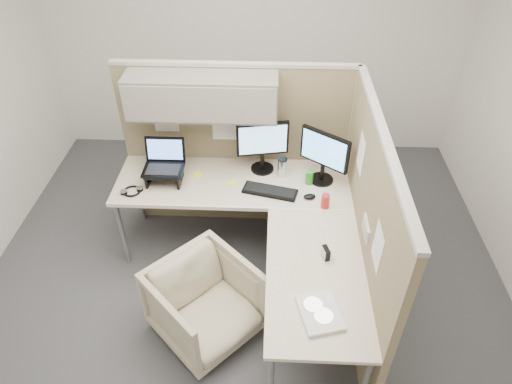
{
  "coord_description": "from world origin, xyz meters",
  "views": [
    {
      "loc": [
        0.22,
        -2.51,
        3.1
      ],
      "look_at": [
        0.1,
        0.25,
        0.85
      ],
      "focal_mm": 32.0,
      "sensor_mm": 36.0,
      "label": 1
    }
  ],
  "objects_px": {
    "desk": "(258,218)",
    "monitor_left": "(263,143)",
    "office_chair": "(205,301)",
    "keyboard": "(270,191)"
  },
  "relations": [
    {
      "from": "desk",
      "to": "monitor_left",
      "type": "height_order",
      "value": "monitor_left"
    },
    {
      "from": "desk",
      "to": "monitor_left",
      "type": "bearing_deg",
      "value": 88.98
    },
    {
      "from": "monitor_left",
      "to": "keyboard",
      "type": "relative_size",
      "value": 1.05
    },
    {
      "from": "monitor_left",
      "to": "keyboard",
      "type": "distance_m",
      "value": 0.42
    },
    {
      "from": "office_chair",
      "to": "desk",
      "type": "bearing_deg",
      "value": 10.8
    },
    {
      "from": "desk",
      "to": "keyboard",
      "type": "relative_size",
      "value": 4.49
    },
    {
      "from": "desk",
      "to": "monitor_left",
      "type": "relative_size",
      "value": 4.29
    },
    {
      "from": "office_chair",
      "to": "monitor_left",
      "type": "bearing_deg",
      "value": 26.18
    },
    {
      "from": "desk",
      "to": "keyboard",
      "type": "bearing_deg",
      "value": 72.9
    },
    {
      "from": "monitor_left",
      "to": "desk",
      "type": "bearing_deg",
      "value": -101.45
    }
  ]
}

